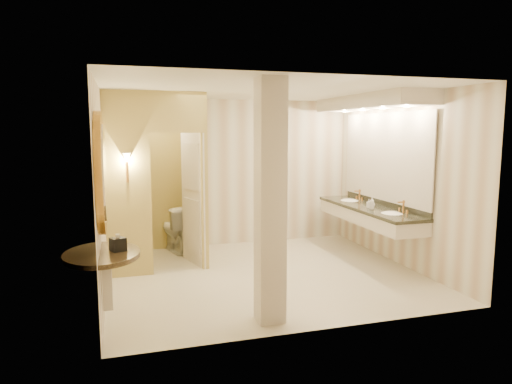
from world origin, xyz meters
TOP-DOWN VIEW (x-y plane):
  - floor at (0.00, 0.00)m, footprint 4.50×4.50m
  - ceiling at (0.00, 0.00)m, footprint 4.50×4.50m
  - wall_back at (0.00, 2.00)m, footprint 4.50×0.02m
  - wall_front at (0.00, -2.00)m, footprint 4.50×0.02m
  - wall_left at (-2.25, 0.00)m, footprint 0.02×4.00m
  - wall_right at (2.25, 0.00)m, footprint 0.02×4.00m
  - toilet_closet at (-1.12, 0.97)m, footprint 1.50×1.55m
  - wall_sconce at (-1.93, 0.43)m, footprint 0.14×0.14m
  - vanity at (1.98, 0.40)m, footprint 0.75×2.71m
  - console_shelf at (-2.21, -1.40)m, footprint 0.97×0.97m
  - pillar at (-0.45, -1.60)m, footprint 0.30×0.30m
  - tissue_box at (-2.07, -1.38)m, footprint 0.19×0.19m
  - toilet at (-1.10, 1.72)m, footprint 0.66×0.91m
  - soap_bottle_a at (1.89, 0.30)m, footprint 0.08×0.08m
  - soap_bottle_b at (1.96, 0.31)m, footprint 0.10×0.10m
  - soap_bottle_c at (1.84, 0.12)m, footprint 0.10×0.10m

SIDE VIEW (x-z plane):
  - floor at x=0.00m, z-range 0.00..0.00m
  - toilet at x=-1.10m, z-range 0.00..0.83m
  - soap_bottle_b at x=1.96m, z-range 0.88..1.00m
  - soap_bottle_a at x=1.89m, z-range 0.88..1.01m
  - tissue_box at x=-2.07m, z-range 0.88..1.02m
  - soap_bottle_c at x=1.84m, z-range 0.88..1.08m
  - console_shelf at x=-2.21m, z-range 0.37..2.31m
  - wall_back at x=0.00m, z-range 0.00..2.70m
  - wall_front at x=0.00m, z-range 0.00..2.70m
  - wall_left at x=-2.25m, z-range 0.00..2.70m
  - wall_right at x=2.25m, z-range 0.00..2.70m
  - pillar at x=-0.45m, z-range 0.00..2.70m
  - toilet_closet at x=-1.12m, z-range 0.04..2.74m
  - vanity at x=1.98m, z-range 0.58..2.67m
  - wall_sconce at x=-1.93m, z-range 1.52..1.94m
  - ceiling at x=0.00m, z-range 2.70..2.70m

